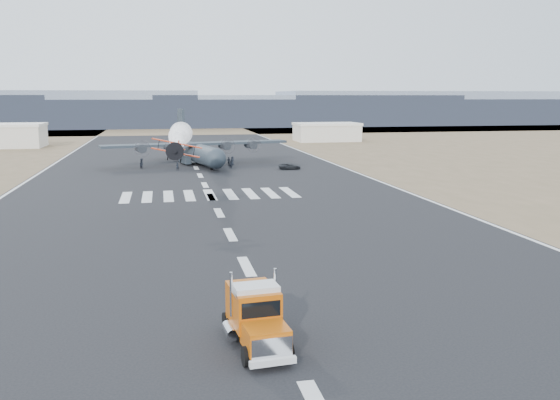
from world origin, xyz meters
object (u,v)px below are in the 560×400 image
object	(u,v)px
transport_aircraft	(195,150)
crew_d	(229,161)
support_vehicle	(290,166)
hangar_right	(327,132)
crew_a	(231,164)
crew_g	(177,166)
crew_b	(141,165)
crew_e	(232,161)
semi_truck	(255,315)
crew_h	(220,163)
aerobatic_biplane	(176,149)
crew_c	(142,163)
crew_f	(211,161)

from	to	relation	value
transport_aircraft	crew_d	size ratio (longest dim) A/B	21.12
support_vehicle	hangar_right	bearing A→B (deg)	-19.05
crew_a	crew_g	world-z (taller)	crew_a
crew_b	crew_e	size ratio (longest dim) A/B	0.87
semi_truck	support_vehicle	distance (m)	84.35
hangar_right	crew_h	bearing A→B (deg)	-121.78
semi_truck	crew_h	world-z (taller)	semi_truck
crew_h	semi_truck	bearing A→B (deg)	-53.96
aerobatic_biplane	crew_c	xyz separation A→B (m)	(-5.76, 53.99, -7.30)
hangar_right	transport_aircraft	xyz separation A→B (m)	(-45.81, -58.71, -0.05)
crew_a	crew_f	size ratio (longest dim) A/B	0.89
crew_h	aerobatic_biplane	bearing A→B (deg)	-60.83
transport_aircraft	crew_f	size ratio (longest dim) A/B	21.67
crew_c	crew_e	size ratio (longest dim) A/B	1.00
crew_a	crew_e	world-z (taller)	crew_e
crew_f	crew_b	bearing A→B (deg)	-71.39
crew_e	crew_f	distance (m)	4.62
aerobatic_biplane	crew_c	world-z (taller)	aerobatic_biplane
support_vehicle	crew_h	bearing A→B (deg)	69.50
crew_c	crew_e	distance (m)	18.66
crew_a	crew_f	bearing A→B (deg)	-67.26
crew_c	crew_g	world-z (taller)	crew_c
support_vehicle	crew_d	xyz separation A→B (m)	(-11.15, 8.57, 0.34)
crew_a	transport_aircraft	bearing A→B (deg)	-65.64
transport_aircraft	crew_c	bearing A→B (deg)	-173.10
hangar_right	crew_b	size ratio (longest dim) A/B	12.85
crew_e	crew_d	bearing A→B (deg)	-152.57
support_vehicle	crew_e	xyz separation A→B (m)	(-10.23, 9.87, 0.31)
crew_g	semi_truck	bearing A→B (deg)	62.53
transport_aircraft	crew_h	bearing A→B (deg)	-72.15
transport_aircraft	support_vehicle	world-z (taller)	transport_aircraft
crew_f	crew_g	size ratio (longest dim) A/B	1.15
transport_aircraft	crew_g	world-z (taller)	transport_aircraft
crew_h	crew_f	bearing A→B (deg)	152.87
semi_truck	crew_b	world-z (taller)	semi_truck
crew_a	crew_f	world-z (taller)	crew_f
semi_truck	crew_b	bearing A→B (deg)	90.52
crew_b	crew_c	bearing A→B (deg)	-48.21
aerobatic_biplane	support_vehicle	xyz separation A→B (m)	(23.12, 44.50, -7.61)
crew_c	crew_h	distance (m)	16.10
crew_f	support_vehicle	bearing A→B (deg)	68.65
transport_aircraft	crew_d	xyz separation A→B (m)	(6.72, -4.80, -2.02)
semi_truck	crew_h	distance (m)	87.77
crew_f	crew_h	distance (m)	3.93
hangar_right	crew_g	world-z (taller)	hangar_right
semi_truck	transport_aircraft	distance (m)	95.38
crew_a	crew_d	size ratio (longest dim) A/B	0.87
semi_truck	crew_a	bearing A→B (deg)	79.03
transport_aircraft	crew_d	distance (m)	8.50
hangar_right	crew_a	bearing A→B (deg)	-119.86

